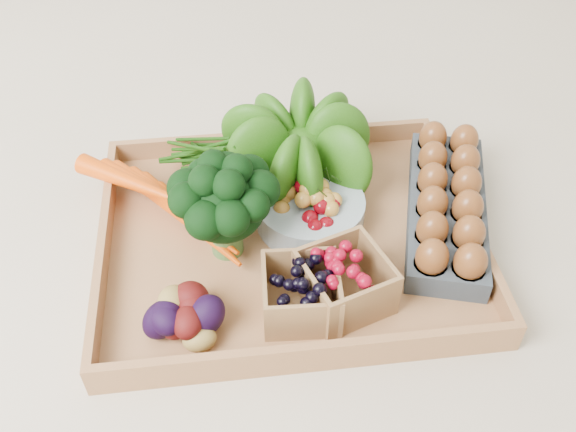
{
  "coord_description": "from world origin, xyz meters",
  "views": [
    {
      "loc": [
        -0.08,
        -0.66,
        0.71
      ],
      "look_at": [
        0.0,
        0.0,
        0.06
      ],
      "focal_mm": 40.0,
      "sensor_mm": 36.0,
      "label": 1
    }
  ],
  "objects": [
    {
      "name": "potatoes",
      "position": [
        -0.16,
        -0.15,
        0.05
      ],
      "size": [
        0.13,
        0.13,
        0.07
      ],
      "primitive_type": null,
      "color": "#3B0A09",
      "rests_on": "tray"
    },
    {
      "name": "punnet_raspberry",
      "position": [
        0.06,
        -0.12,
        0.05
      ],
      "size": [
        0.14,
        0.14,
        0.07
      ],
      "primitive_type": "cube",
      "rotation": [
        0.0,
        0.0,
        0.33
      ],
      "color": "maroon",
      "rests_on": "tray"
    },
    {
      "name": "punnet_blackberry",
      "position": [
        0.0,
        -0.14,
        0.05
      ],
      "size": [
        0.11,
        0.11,
        0.07
      ],
      "primitive_type": "cube",
      "rotation": [
        0.0,
        0.0,
        -0.06
      ],
      "color": "black",
      "rests_on": "tray"
    },
    {
      "name": "ground",
      "position": [
        0.0,
        0.0,
        0.0
      ],
      "size": [
        4.0,
        4.0,
        0.0
      ],
      "primitive_type": "plane",
      "color": "beige",
      "rests_on": "ground"
    },
    {
      "name": "tray",
      "position": [
        0.0,
        0.0,
        0.01
      ],
      "size": [
        0.55,
        0.45,
        0.01
      ],
      "primitive_type": "cube",
      "color": "#A97447",
      "rests_on": "ground"
    },
    {
      "name": "carrots",
      "position": [
        -0.16,
        0.06,
        0.04
      ],
      "size": [
        0.22,
        0.16,
        0.05
      ],
      "primitive_type": null,
      "color": "#EC4D06",
      "rests_on": "tray"
    },
    {
      "name": "broccoli",
      "position": [
        -0.09,
        -0.01,
        0.08
      ],
      "size": [
        0.15,
        0.15,
        0.12
      ],
      "primitive_type": null,
      "color": "black",
      "rests_on": "tray"
    },
    {
      "name": "egg_carton",
      "position": [
        0.25,
        0.01,
        0.03
      ],
      "size": [
        0.2,
        0.34,
        0.04
      ],
      "primitive_type": "cube",
      "rotation": [
        0.0,
        0.0,
        -0.29
      ],
      "color": "#3B424B",
      "rests_on": "tray"
    },
    {
      "name": "cherry_bowl",
      "position": [
        0.04,
        0.03,
        0.04
      ],
      "size": [
        0.17,
        0.17,
        0.04
      ],
      "primitive_type": "cylinder",
      "color": "#8C9EA5",
      "rests_on": "tray"
    },
    {
      "name": "lettuce",
      "position": [
        0.04,
        0.13,
        0.09
      ],
      "size": [
        0.16,
        0.16,
        0.16
      ],
      "primitive_type": "sphere",
      "color": "#1C4A0B",
      "rests_on": "tray"
    }
  ]
}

